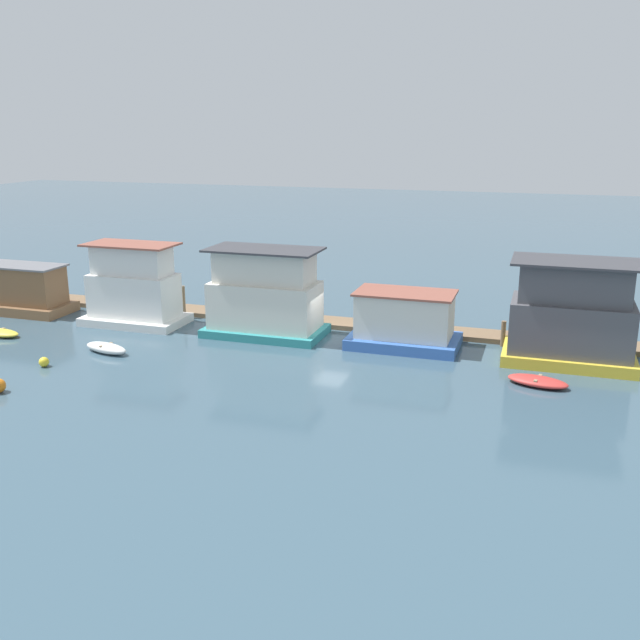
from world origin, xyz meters
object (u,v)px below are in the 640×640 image
houseboat_teal (265,296)px  houseboat_yellow (572,317)px  houseboat_brown (23,290)px  mooring_post_centre (184,302)px  houseboat_blue (404,321)px  mooring_post_far_right (503,334)px  buoy_yellow (44,362)px  dinghy_white (106,348)px  mooring_post_near_left (264,310)px  houseboat_white (134,289)px  dinghy_red (538,381)px

houseboat_teal → houseboat_yellow: size_ratio=1.05×
houseboat_brown → mooring_post_centre: (10.96, 1.95, -0.43)m
houseboat_blue → mooring_post_far_right: houseboat_blue is taller
houseboat_yellow → buoy_yellow: size_ratio=12.79×
houseboat_brown → houseboat_yellow: bearing=0.2°
dinghy_white → mooring_post_near_left: (6.19, 7.98, 0.72)m
mooring_post_far_right → mooring_post_centre: bearing=180.0°
houseboat_teal → houseboat_blue: (8.38, 0.26, -0.89)m
dinghy_white → buoy_yellow: dinghy_white is taller
houseboat_brown → houseboat_blue: (25.88, 0.22, -0.02)m
houseboat_white → buoy_yellow: bearing=-89.9°
mooring_post_far_right → houseboat_brown: bearing=-176.4°
houseboat_white → houseboat_yellow: 26.07m
houseboat_yellow → dinghy_red: 4.95m
houseboat_teal → buoy_yellow: size_ratio=13.44×
dinghy_red → mooring_post_near_left: 17.80m
mooring_post_far_right → mooring_post_near_left: bearing=180.0°
mooring_post_centre → mooring_post_near_left: mooring_post_centre is taller
dinghy_white → buoy_yellow: bearing=-119.1°
houseboat_white → mooring_post_near_left: bearing=15.4°
houseboat_yellow → mooring_post_far_right: bearing=152.1°
houseboat_teal → houseboat_brown: bearing=179.9°
dinghy_white → mooring_post_centre: size_ratio=1.43×
dinghy_white → houseboat_brown: bearing=149.9°
houseboat_blue → buoy_yellow: 19.58m
mooring_post_centre → buoy_yellow: mooring_post_centre is taller
houseboat_brown → houseboat_teal: (17.50, -0.04, 0.88)m
houseboat_brown → houseboat_blue: houseboat_brown is taller
houseboat_teal → buoy_yellow: (-8.80, -9.04, -2.11)m
houseboat_teal → buoy_yellow: houseboat_teal is taller
houseboat_brown → houseboat_teal: houseboat_teal is taller
dinghy_red → mooring_post_far_right: 6.39m
houseboat_teal → mooring_post_far_right: 13.99m
dinghy_white → dinghy_red: dinghy_white is taller
houseboat_yellow → mooring_post_near_left: (-18.16, 1.85, -1.51)m
dinghy_white → dinghy_red: size_ratio=0.97×
dinghy_white → houseboat_yellow: bearing=14.1°
houseboat_white → dinghy_white: (1.72, -5.79, -1.98)m
houseboat_white → mooring_post_near_left: 8.30m
houseboat_blue → mooring_post_far_right: (5.37, 1.73, -0.73)m
mooring_post_centre → mooring_post_near_left: bearing=0.0°
houseboat_brown → buoy_yellow: (8.70, -9.08, -1.23)m
houseboat_brown → houseboat_teal: size_ratio=0.90×
houseboat_blue → dinghy_red: bearing=-29.9°
mooring_post_near_left → buoy_yellow: 13.59m
dinghy_red → mooring_post_near_left: (-16.74, 6.02, 0.76)m
houseboat_yellow → dinghy_white: size_ratio=2.21×
houseboat_teal → dinghy_white: 9.52m
dinghy_white → dinghy_red: bearing=4.9°
houseboat_brown → mooring_post_centre: houseboat_brown is taller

